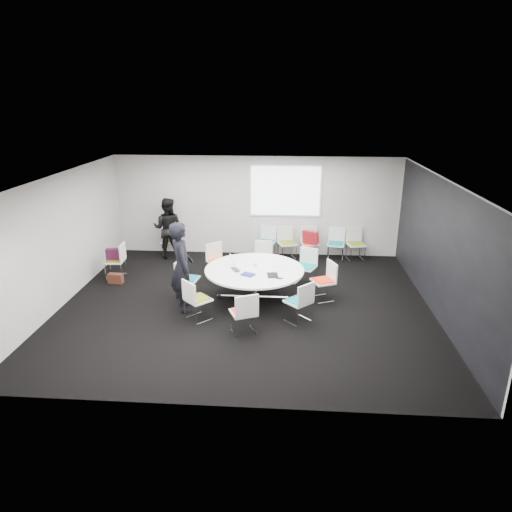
# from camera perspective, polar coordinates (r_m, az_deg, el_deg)

# --- Properties ---
(room_shell) EXTENTS (8.08, 7.08, 2.88)m
(room_shell) POSITION_cam_1_polar(r_m,az_deg,el_deg) (9.58, -0.80, 1.48)
(room_shell) COLOR black
(room_shell) RESTS_ON ground
(conference_table) EXTENTS (2.19, 2.19, 0.73)m
(conference_table) POSITION_cam_1_polar(r_m,az_deg,el_deg) (10.15, -0.20, -2.64)
(conference_table) COLOR silver
(conference_table) RESTS_ON ground
(projection_screen) EXTENTS (1.90, 0.03, 1.35)m
(projection_screen) POSITION_cam_1_polar(r_m,az_deg,el_deg) (12.79, 3.70, 8.09)
(projection_screen) COLOR white
(projection_screen) RESTS_ON room_shell
(chair_ring_a) EXTENTS (0.59, 0.60, 0.88)m
(chair_ring_a) POSITION_cam_1_polar(r_m,az_deg,el_deg) (10.35, 8.40, -3.99)
(chair_ring_a) COLOR silver
(chair_ring_a) RESTS_ON ground
(chair_ring_b) EXTENTS (0.60, 0.60, 0.88)m
(chair_ring_b) POSITION_cam_1_polar(r_m,az_deg,el_deg) (11.13, 6.19, -2.18)
(chair_ring_b) COLOR silver
(chair_ring_b) RESTS_ON ground
(chair_ring_c) EXTENTS (0.51, 0.50, 0.88)m
(chair_ring_c) POSITION_cam_1_polar(r_m,az_deg,el_deg) (11.58, 0.79, -1.18)
(chair_ring_c) COLOR silver
(chair_ring_c) RESTS_ON ground
(chair_ring_d) EXTENTS (0.64, 0.64, 0.88)m
(chair_ring_d) POSITION_cam_1_polar(r_m,az_deg,el_deg) (11.47, -4.74, -1.47)
(chair_ring_d) COLOR silver
(chair_ring_d) RESTS_ON ground
(chair_ring_e) EXTENTS (0.51, 0.52, 0.88)m
(chair_ring_e) POSITION_cam_1_polar(r_m,az_deg,el_deg) (10.46, -8.53, -3.74)
(chair_ring_e) COLOR silver
(chair_ring_e) RESTS_ON ground
(chair_ring_f) EXTENTS (0.64, 0.64, 0.88)m
(chair_ring_f) POSITION_cam_1_polar(r_m,az_deg,el_deg) (9.43, -7.28, -6.34)
(chair_ring_f) COLOR silver
(chair_ring_f) RESTS_ON ground
(chair_ring_g) EXTENTS (0.60, 0.60, 0.88)m
(chair_ring_g) POSITION_cam_1_polar(r_m,az_deg,el_deg) (8.83, -1.53, -8.08)
(chair_ring_g) COLOR silver
(chair_ring_g) RESTS_ON ground
(chair_ring_h) EXTENTS (0.64, 0.64, 0.88)m
(chair_ring_h) POSITION_cam_1_polar(r_m,az_deg,el_deg) (9.31, 5.33, -6.63)
(chair_ring_h) COLOR silver
(chair_ring_h) RESTS_ON ground
(chair_back_a) EXTENTS (0.54, 0.53, 0.88)m
(chair_back_a) POSITION_cam_1_polar(r_m,az_deg,el_deg) (12.92, 1.34, 1.02)
(chair_back_a) COLOR silver
(chair_back_a) RESTS_ON ground
(chair_back_b) EXTENTS (0.58, 0.58, 0.88)m
(chair_back_b) POSITION_cam_1_polar(r_m,az_deg,el_deg) (12.86, 3.88, 0.89)
(chair_back_b) COLOR silver
(chair_back_b) RESTS_ON ground
(chair_back_c) EXTENTS (0.52, 0.51, 0.88)m
(chair_back_c) POSITION_cam_1_polar(r_m,az_deg,el_deg) (12.92, 6.69, 0.89)
(chair_back_c) COLOR silver
(chair_back_c) RESTS_ON ground
(chair_back_d) EXTENTS (0.53, 0.52, 0.88)m
(chair_back_d) POSITION_cam_1_polar(r_m,az_deg,el_deg) (12.96, 9.91, 0.78)
(chair_back_d) COLOR silver
(chair_back_d) RESTS_ON ground
(chair_back_e) EXTENTS (0.54, 0.53, 0.88)m
(chair_back_e) POSITION_cam_1_polar(r_m,az_deg,el_deg) (13.04, 12.32, 0.75)
(chair_back_e) COLOR silver
(chair_back_e) RESTS_ON ground
(chair_spare_left) EXTENTS (0.48, 0.49, 0.88)m
(chair_spare_left) POSITION_cam_1_polar(r_m,az_deg,el_deg) (12.01, -17.05, -1.31)
(chair_spare_left) COLOR silver
(chair_spare_left) RESTS_ON ground
(chair_person_back) EXTENTS (0.48, 0.47, 0.88)m
(chair_person_back) POSITION_cam_1_polar(r_m,az_deg,el_deg) (13.28, -10.62, 1.21)
(chair_person_back) COLOR silver
(chair_person_back) RESTS_ON ground
(person_main) EXTENTS (0.69, 0.83, 1.94)m
(person_main) POSITION_cam_1_polar(r_m,az_deg,el_deg) (9.65, -9.27, -1.35)
(person_main) COLOR black
(person_main) RESTS_ON ground
(person_back) EXTENTS (0.86, 0.68, 1.72)m
(person_back) POSITION_cam_1_polar(r_m,az_deg,el_deg) (12.96, -10.95, 3.43)
(person_back) COLOR black
(person_back) RESTS_ON ground
(laptop) EXTENTS (0.32, 0.36, 0.02)m
(laptop) POSITION_cam_1_polar(r_m,az_deg,el_deg) (10.03, -2.37, -1.67)
(laptop) COLOR #333338
(laptop) RESTS_ON conference_table
(laptop_lid) EXTENTS (0.15, 0.28, 0.22)m
(laptop_lid) POSITION_cam_1_polar(r_m,az_deg,el_deg) (10.22, -2.99, -0.57)
(laptop_lid) COLOR silver
(laptop_lid) RESTS_ON conference_table
(notebook_black) EXTENTS (0.26, 0.33, 0.02)m
(notebook_black) POSITION_cam_1_polar(r_m,az_deg,el_deg) (9.71, 2.08, -2.41)
(notebook_black) COLOR black
(notebook_black) RESTS_ON conference_table
(tablet_folio) EXTENTS (0.32, 0.30, 0.03)m
(tablet_folio) POSITION_cam_1_polar(r_m,az_deg,el_deg) (9.74, -1.01, -2.33)
(tablet_folio) COLOR navy
(tablet_folio) RESTS_ON conference_table
(papers_right) EXTENTS (0.33, 0.25, 0.00)m
(papers_right) POSITION_cam_1_polar(r_m,az_deg,el_deg) (10.26, 2.66, -1.25)
(papers_right) COLOR silver
(papers_right) RESTS_ON conference_table
(papers_front) EXTENTS (0.32, 0.24, 0.00)m
(papers_front) POSITION_cam_1_polar(r_m,az_deg,el_deg) (10.04, 3.59, -1.74)
(papers_front) COLOR silver
(papers_front) RESTS_ON conference_table
(cup) EXTENTS (0.08, 0.08, 0.09)m
(cup) POSITION_cam_1_polar(r_m,az_deg,el_deg) (10.21, -0.15, -1.08)
(cup) COLOR white
(cup) RESTS_ON conference_table
(phone) EXTENTS (0.15, 0.09, 0.01)m
(phone) POSITION_cam_1_polar(r_m,az_deg,el_deg) (9.57, 2.96, -2.80)
(phone) COLOR black
(phone) RESTS_ON conference_table
(maroon_bag) EXTENTS (0.42, 0.21, 0.28)m
(maroon_bag) POSITION_cam_1_polar(r_m,az_deg,el_deg) (11.90, -17.29, 0.25)
(maroon_bag) COLOR #401128
(maroon_bag) RESTS_ON chair_spare_left
(brown_bag) EXTENTS (0.37, 0.19, 0.24)m
(brown_bag) POSITION_cam_1_polar(r_m,az_deg,el_deg) (11.70, -17.13, -2.68)
(brown_bag) COLOR #432015
(brown_bag) RESTS_ON ground
(red_jacket) EXTENTS (0.47, 0.32, 0.36)m
(red_jacket) POSITION_cam_1_polar(r_m,az_deg,el_deg) (12.58, 6.82, 2.40)
(red_jacket) COLOR #AA151E
(red_jacket) RESTS_ON chair_back_c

